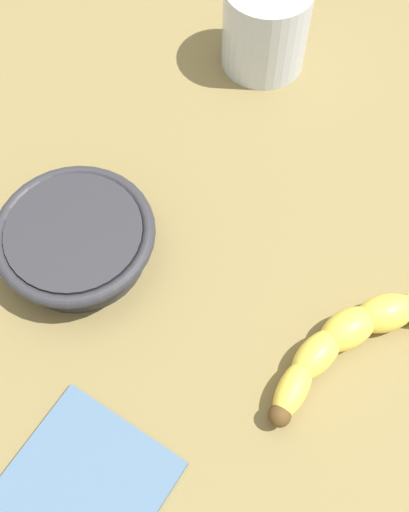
{
  "coord_description": "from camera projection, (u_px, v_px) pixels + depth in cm",
  "views": [
    {
      "loc": [
        -13.22,
        -30.26,
        54.29
      ],
      "look_at": [
        -2.59,
        -5.85,
        5.0
      ],
      "focal_mm": 43.71,
      "sensor_mm": 36.0,
      "label": 1
    }
  ],
  "objects": [
    {
      "name": "ceramic_bowl",
      "position": [
        77.0,
        241.0,
        0.56
      ],
      "size": [
        14.51,
        14.51,
        4.35
      ],
      "color": "#2D2D33",
      "rests_on": "wooden_tabletop"
    },
    {
      "name": "folded_napkin",
      "position": [
        81.0,
        491.0,
        0.48
      ],
      "size": [
        16.84,
        16.64,
        0.6
      ],
      "primitive_type": "cube",
      "rotation": [
        0.0,
        0.0,
        0.59
      ],
      "color": "slate",
      "rests_on": "wooden_tabletop"
    },
    {
      "name": "smoothie_glass",
      "position": [
        266.0,
        27.0,
        0.66
      ],
      "size": [
        9.26,
        9.26,
        9.6
      ],
      "color": "silver",
      "rests_on": "wooden_tabletop"
    },
    {
      "name": "wooden_tabletop",
      "position": [
        205.0,
        216.0,
        0.62
      ],
      "size": [
        120.0,
        120.0,
        3.0
      ],
      "primitive_type": "cube",
      "color": "olive",
      "rests_on": "ground"
    },
    {
      "name": "banana",
      "position": [
        373.0,
        332.0,
        0.53
      ],
      "size": [
        22.94,
        7.38,
        3.27
      ],
      "rotation": [
        0.0,
        0.0,
        3.14
      ],
      "color": "yellow",
      "rests_on": "wooden_tabletop"
    }
  ]
}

